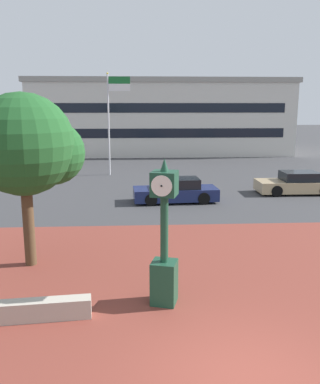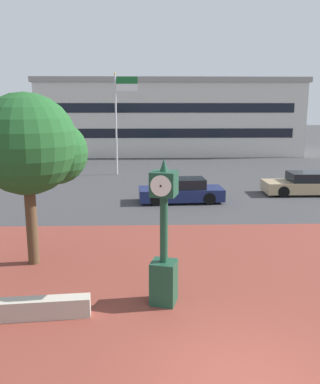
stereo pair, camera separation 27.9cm
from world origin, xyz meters
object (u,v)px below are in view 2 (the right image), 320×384
at_px(plaza_tree, 33,147).
at_px(flagpole_primary, 119,114).
at_px(car_street_near, 182,191).
at_px(civic_building, 169,116).
at_px(car_street_mid, 304,184).
at_px(street_clock, 164,245).

distance_m(plaza_tree, flagpole_primary, 17.61).
bearing_deg(car_street_near, civic_building, -4.38).
height_order(plaza_tree, car_street_mid, plaza_tree).
xyz_separation_m(plaza_tree, car_street_mid, (12.69, 10.31, -3.26)).
distance_m(car_street_near, car_street_mid, 7.48).
bearing_deg(flagpole_primary, street_clock, -83.14).
relative_size(street_clock, car_street_near, 0.84).
relative_size(flagpole_primary, civic_building, 0.27).
distance_m(street_clock, car_street_mid, 15.94).
bearing_deg(civic_building, car_street_mid, -73.74).
distance_m(car_street_near, civic_building, 25.13).
bearing_deg(plaza_tree, flagpole_primary, 85.03).
relative_size(car_street_near, civic_building, 0.17).
bearing_deg(civic_building, street_clock, -93.06).
bearing_deg(street_clock, car_street_mid, 73.04).
xyz_separation_m(street_clock, car_street_near, (1.43, 11.55, -1.02)).
bearing_deg(car_street_mid, civic_building, 16.56).
bearing_deg(car_street_near, car_street_mid, -79.50).
bearing_deg(car_street_mid, car_street_near, 103.98).
relative_size(street_clock, civic_building, 0.14).
relative_size(street_clock, plaza_tree, 0.69).
bearing_deg(street_clock, civic_building, 103.11).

